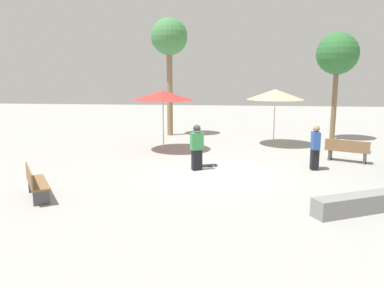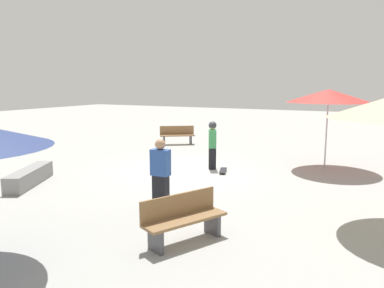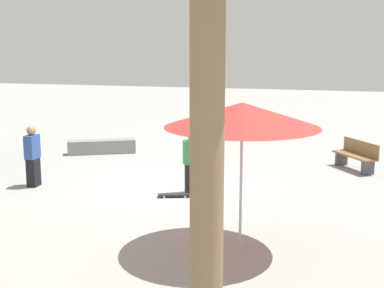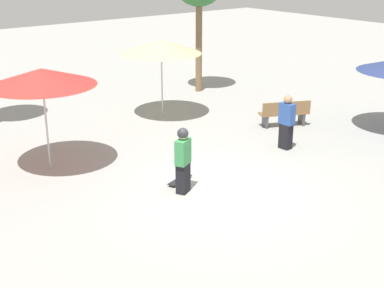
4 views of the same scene
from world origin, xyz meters
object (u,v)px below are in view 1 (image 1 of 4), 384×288
Objects in this scene: bench_far at (36,183)px; bystander_watching at (315,148)px; skateboard at (206,165)px; palm_tree_far_back at (337,55)px; bench_near at (347,151)px; shade_umbrella_red at (163,95)px; shade_umbrella_tan at (275,94)px; skater_main at (197,146)px; concrete_ledge at (355,204)px; palm_tree_right at (169,40)px.

bench_far is 1.00× the size of bystander_watching.
palm_tree_far_back is at bearing 29.72° from skateboard.
bench_near is (-1.41, 5.27, 0.37)m from skateboard.
shade_umbrella_red is 5.29m from shade_umbrella_tan.
palm_tree_far_back reaches higher than skater_main.
bystander_watching is at bearing -18.14° from skateboard.
concrete_ledge is 1.40× the size of bench_far.
skater_main is 5.33m from bench_far.
palm_tree_far_back is 3.42× the size of bystander_watching.
shade_umbrella_tan reaches higher than bystander_watching.
palm_tree_far_back reaches higher than concrete_ledge.
bench_far is at bearing 114.93° from bystander_watching.
bench_near is 0.30× the size of palm_tree_far_back.
shade_umbrella_tan reaches higher than skateboard.
skater_main is at bearing 97.45° from bench_far.
shade_umbrella_tan is at bearing -58.39° from palm_tree_far_back.
skater_main reaches higher than concrete_ledge.
bench_near and bench_far have the same top height.
bystander_watching is at bearing 11.27° from shade_umbrella_tan.
bystander_watching is (-0.52, 4.07, -0.07)m from skater_main.
palm_tree_right is at bearing -150.72° from concrete_ledge.
bystander_watching reaches higher than bench_near.
skater_main is 1.01× the size of bench_far.
shade_umbrella_red is (-3.32, -1.80, 1.56)m from skater_main.
palm_tree_far_back is at bearing 86.53° from palm_tree_right.
bench_near is 0.61× the size of shade_umbrella_red.
skater_main is at bearing -41.27° from palm_tree_far_back.
bystander_watching is (-4.07, 8.01, 0.36)m from bench_far.
shade_umbrella_tan is (-5.23, 3.13, 1.53)m from skater_main.
shade_umbrella_tan is at bearing 31.93° from skater_main.
concrete_ledge is at bearing -66.06° from skateboard.
palm_tree_right is 10.51m from bystander_watching.
skater_main is 0.25× the size of palm_tree_right.
bystander_watching is (-0.01, 3.78, 0.72)m from skateboard.
skateboard is 3.85m from bystander_watching.
shade_umbrella_tan is at bearing 40.69° from skateboard.
palm_tree_right reaches higher than shade_umbrella_tan.
bystander_watching is (7.18, 6.34, -4.35)m from palm_tree_right.
palm_tree_right is 1.17× the size of palm_tree_far_back.
palm_tree_right is (-7.70, -2.27, 4.27)m from skater_main.
bystander_watching is at bearing 41.43° from palm_tree_right.
bench_far is (-0.19, -8.09, 0.20)m from concrete_ledge.
palm_tree_right reaches higher than bench_near.
shade_umbrella_red is at bearing -139.87° from concrete_ledge.
bystander_watching is at bearing -18.51° from palm_tree_far_back.
shade_umbrella_tan reaches higher than skater_main.
bystander_watching is at bearing -178.89° from concrete_ledge.
bench_far is at bearing -43.65° from palm_tree_far_back.
skater_main reaches higher than skateboard.
bench_far is 0.29× the size of palm_tree_far_back.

